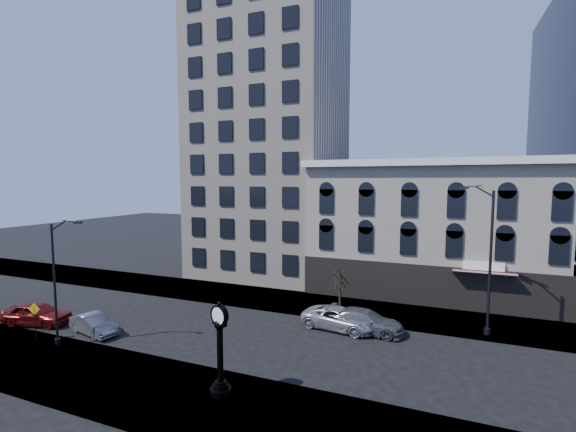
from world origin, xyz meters
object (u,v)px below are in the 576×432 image
at_px(car_near_b, 94,324).
at_px(warning_sign, 35,314).
at_px(street_clock, 220,352).
at_px(street_lamp_near, 61,249).
at_px(car_near_a, 37,314).

bearing_deg(car_near_b, warning_sign, 144.06).
relative_size(street_clock, street_lamp_near, 0.57).
bearing_deg(street_lamp_near, warning_sign, 171.36).
bearing_deg(street_lamp_near, street_clock, -16.97).
xyz_separation_m(street_clock, car_near_b, (-12.34, 3.48, -1.56)).
relative_size(street_lamp_near, car_near_b, 2.02).
bearing_deg(street_lamp_near, car_near_b, 80.02).
bearing_deg(street_clock, car_near_b, -177.73).
distance_m(street_lamp_near, car_near_b, 6.11).
distance_m(street_lamp_near, car_near_a, 7.98).
relative_size(warning_sign, car_near_a, 0.50).
relative_size(warning_sign, car_near_b, 0.60).
bearing_deg(street_lamp_near, car_near_a, 149.01).
height_order(street_clock, street_lamp_near, street_lamp_near).
height_order(warning_sign, car_near_b, warning_sign).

